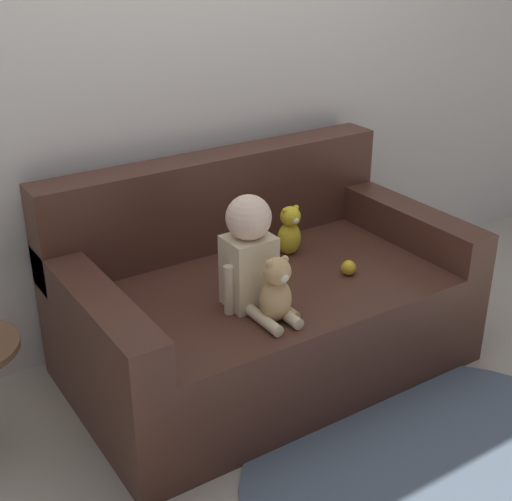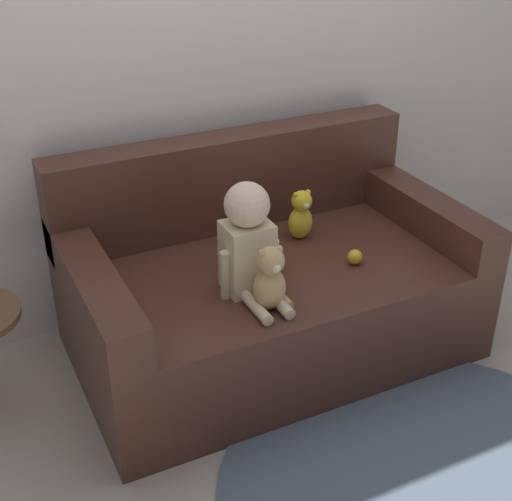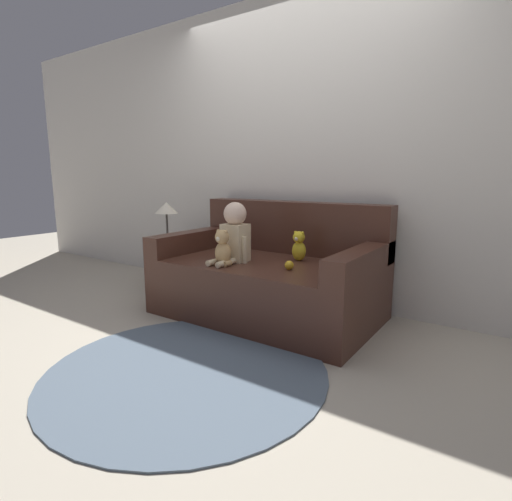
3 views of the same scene
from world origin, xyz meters
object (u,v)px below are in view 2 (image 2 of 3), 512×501
(person_baby, at_px, (248,241))
(plush_toy_side, at_px, (301,215))
(couch, at_px, (266,284))
(teddy_bear_brown, at_px, (270,281))
(toy_ball, at_px, (355,257))

(person_baby, bearing_deg, plush_toy_side, 36.37)
(plush_toy_side, bearing_deg, person_baby, -143.63)
(couch, distance_m, plush_toy_side, 0.34)
(teddy_bear_brown, distance_m, plush_toy_side, 0.59)
(couch, xyz_separation_m, person_baby, (-0.19, -0.22, 0.36))
(couch, bearing_deg, toy_ball, -37.14)
(toy_ball, bearing_deg, teddy_bear_brown, -162.83)
(teddy_bear_brown, height_order, plush_toy_side, teddy_bear_brown)
(couch, relative_size, person_baby, 3.72)
(teddy_bear_brown, xyz_separation_m, plush_toy_side, (0.39, 0.45, -0.01))
(person_baby, xyz_separation_m, teddy_bear_brown, (0.01, -0.16, -0.09))
(person_baby, height_order, plush_toy_side, person_baby)
(person_baby, relative_size, teddy_bear_brown, 1.71)
(person_baby, xyz_separation_m, toy_ball, (0.49, -0.01, -0.18))
(plush_toy_side, distance_m, toy_ball, 0.33)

